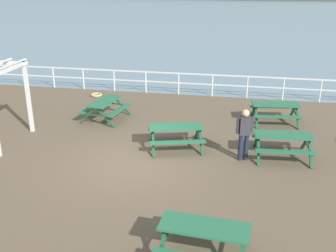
# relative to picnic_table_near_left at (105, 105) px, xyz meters

# --- Properties ---
(ground_plane) EXTENTS (30.00, 24.00, 0.20)m
(ground_plane) POSITION_rel_picnic_table_near_left_xyz_m (2.26, -3.62, -0.68)
(ground_plane) COLOR brown
(sea_band) EXTENTS (142.00, 90.00, 0.01)m
(sea_band) POSITION_rel_picnic_table_near_left_xyz_m (2.26, 49.13, -0.58)
(sea_band) COLOR gray
(sea_band) RESTS_ON ground
(distant_shoreline) EXTENTS (142.00, 6.00, 1.80)m
(distant_shoreline) POSITION_rel_picnic_table_near_left_xyz_m (2.26, 92.13, -0.58)
(distant_shoreline) COLOR #4C4C47
(distant_shoreline) RESTS_ON ground
(seaward_railing) EXTENTS (23.07, 0.07, 1.08)m
(seaward_railing) POSITION_rel_picnic_table_near_left_xyz_m (2.26, 4.13, 0.15)
(seaward_railing) COLOR white
(seaward_railing) RESTS_ON ground
(picnic_table_near_left) EXTENTS (1.72, 1.96, 0.80)m
(picnic_table_near_left) POSITION_rel_picnic_table_near_left_xyz_m (0.00, 0.00, 0.00)
(picnic_table_near_left) COLOR #286B47
(picnic_table_near_left) RESTS_ON ground
(picnic_table_near_right) EXTENTS (1.89, 1.65, 0.80)m
(picnic_table_near_right) POSITION_rel_picnic_table_near_left_xyz_m (4.85, -7.64, 0.00)
(picnic_table_near_right) COLOR #286B47
(picnic_table_near_right) RESTS_ON ground
(picnic_table_far_right) EXTENTS (1.92, 1.67, 0.80)m
(picnic_table_far_right) POSITION_rel_picnic_table_near_left_xyz_m (6.73, -2.31, 0.00)
(picnic_table_far_right) COLOR #286B47
(picnic_table_far_right) RESTS_ON ground
(picnic_table_seaward) EXTENTS (2.15, 1.95, 0.80)m
(picnic_table_seaward) POSITION_rel_picnic_table_near_left_xyz_m (3.29, -2.24, 0.00)
(picnic_table_seaward) COLOR #286B47
(picnic_table_seaward) RESTS_ON ground
(picnic_table_corner) EXTENTS (1.98, 1.74, 0.80)m
(picnic_table_corner) POSITION_rel_picnic_table_near_left_xyz_m (6.67, 0.94, 0.00)
(picnic_table_corner) COLOR #286B47
(picnic_table_corner) RESTS_ON ground
(visitor) EXTENTS (0.51, 0.32, 1.66)m
(visitor) POSITION_rel_picnic_table_near_left_xyz_m (5.52, -2.77, 0.36)
(visitor) COLOR #1E2338
(visitor) RESTS_ON ground
(rope_coil) EXTENTS (0.55, 0.55, 0.11)m
(rope_coil) POSITION_rel_picnic_table_near_left_xyz_m (-1.59, 3.06, -0.53)
(rope_coil) COLOR tan
(rope_coil) RESTS_ON ground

